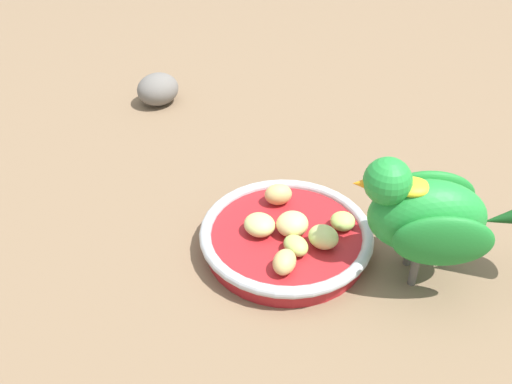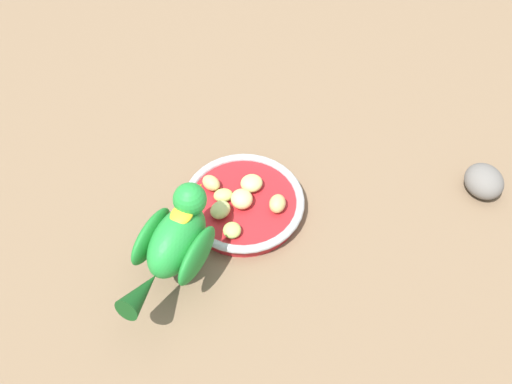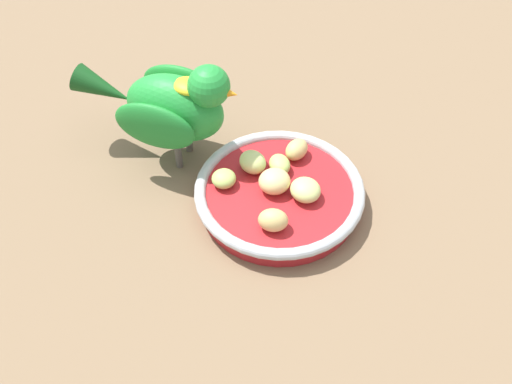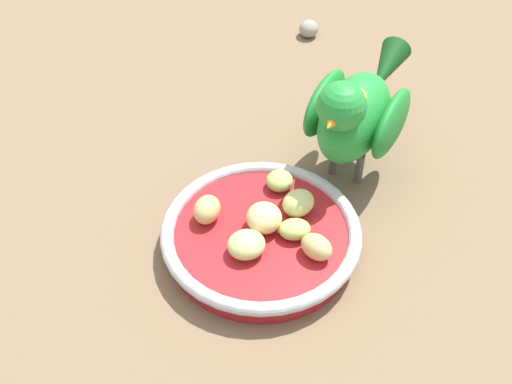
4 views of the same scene
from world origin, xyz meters
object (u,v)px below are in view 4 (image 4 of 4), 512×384
apple_piece_5 (264,218)px  pebble_0 (309,29)px  apple_piece_1 (246,245)px  apple_piece_4 (207,210)px  apple_piece_6 (295,229)px  feeding_bowl (261,236)px  parrot (356,111)px  apple_piece_3 (298,203)px  apple_piece_2 (280,181)px  apple_piece_0 (317,247)px

apple_piece_5 → pebble_0: size_ratio=1.20×
apple_piece_1 → apple_piece_4: 0.06m
apple_piece_6 → pebble_0: 0.40m
feeding_bowl → apple_piece_6: bearing=-88.1°
parrot → apple_piece_3: bearing=-7.7°
apple_piece_2 → apple_piece_3: (-0.03, -0.02, 0.00)m
apple_piece_2 → apple_piece_5: size_ratio=0.77×
apple_piece_4 → apple_piece_2: bearing=-46.1°
apple_piece_1 → apple_piece_2: size_ratio=1.28×
apple_piece_4 → parrot: parrot is taller
feeding_bowl → parrot: (0.12, -0.07, 0.07)m
apple_piece_1 → pebble_0: size_ratio=1.19×
apple_piece_0 → apple_piece_4: bearing=78.0°
apple_piece_6 → pebble_0: apple_piece_6 is taller
feeding_bowl → apple_piece_2: 0.06m
apple_piece_5 → apple_piece_6: size_ratio=1.18×
pebble_0 → apple_piece_1: bearing=-178.9°
apple_piece_0 → apple_piece_3: bearing=26.9°
feeding_bowl → apple_piece_3: (0.03, -0.03, 0.02)m
pebble_0 → apple_piece_3: bearing=-172.9°
pebble_0 → parrot: bearing=-162.4°
apple_piece_4 → apple_piece_0: bearing=-102.0°
feeding_bowl → apple_piece_5: size_ratio=5.37×
apple_piece_0 → feeding_bowl: bearing=72.0°
apple_piece_1 → apple_piece_5: 0.04m
apple_piece_0 → apple_piece_4: apple_piece_4 is taller
apple_piece_2 → apple_piece_6: bearing=-157.1°
feeding_bowl → apple_piece_4: (0.01, 0.05, 0.02)m
apple_piece_5 → parrot: parrot is taller
apple_piece_4 → apple_piece_5: (0.00, -0.05, 0.00)m
parrot → feeding_bowl: bearing=-13.5°
apple_piece_1 → apple_piece_6: apple_piece_1 is taller
apple_piece_2 → pebble_0: bearing=3.7°
apple_piece_4 → apple_piece_6: 0.08m
apple_piece_6 → apple_piece_0: bearing=-129.1°
feeding_bowl → apple_piece_5: apple_piece_5 is taller
apple_piece_1 → apple_piece_5: bearing=-15.1°
apple_piece_2 → apple_piece_6: size_ratio=0.91×
apple_piece_1 → apple_piece_3: size_ratio=1.08×
feeding_bowl → apple_piece_3: 0.05m
apple_piece_3 → parrot: size_ratio=0.16×
apple_piece_0 → apple_piece_1: 0.06m
apple_piece_1 → apple_piece_5: size_ratio=0.99×
feeding_bowl → apple_piece_5: (0.01, -0.00, 0.02)m
apple_piece_1 → parrot: bearing=-26.9°
apple_piece_5 → pebble_0: 0.39m
feeding_bowl → apple_piece_3: size_ratio=5.87×
apple_piece_5 → apple_piece_6: 0.03m
feeding_bowl → apple_piece_0: apple_piece_0 is taller
apple_piece_1 → apple_piece_0: bearing=-80.4°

